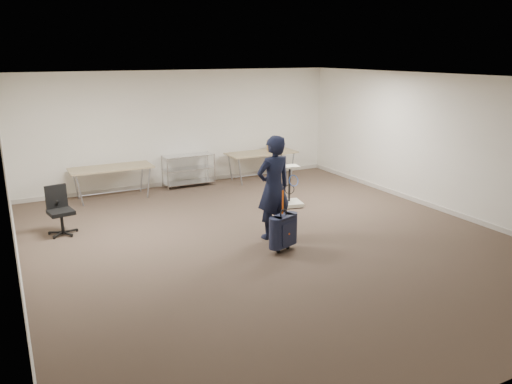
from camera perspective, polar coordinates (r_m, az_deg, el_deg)
ground at (r=8.82m, az=1.68°, el=-5.59°), size 9.00×9.00×0.00m
room_shell at (r=9.96m, az=-2.16°, el=-2.76°), size 8.00×9.00×9.00m
folding_table_left at (r=11.61m, az=-16.22°, el=2.50°), size 1.80×0.75×0.73m
folding_table_right at (r=12.85m, az=0.62°, el=4.34°), size 1.80×0.75×0.73m
wire_shelf at (r=12.38m, az=-7.74°, el=2.64°), size 1.22×0.47×0.80m
person at (r=8.71m, az=2.02°, el=0.51°), size 0.71×0.50×1.84m
suitcase at (r=8.26m, az=3.13°, el=-4.46°), size 0.43×0.34×1.05m
office_chair at (r=9.73m, az=-21.38°, el=-2.97°), size 0.54×0.54×0.89m
equipment_cart at (r=10.73m, az=3.91°, el=-0.40°), size 0.57×0.57×0.89m
cardboard_box at (r=13.05m, az=2.20°, el=5.34°), size 0.39×0.31×0.27m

